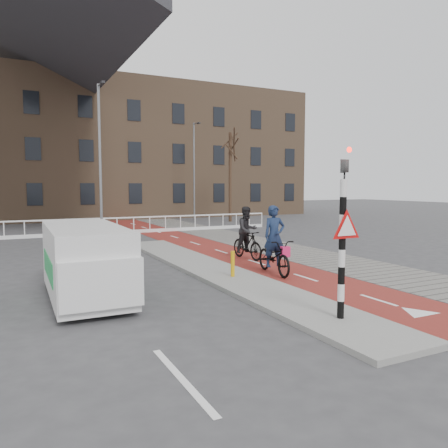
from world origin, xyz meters
name	(u,v)px	position (x,y,z in m)	size (l,w,h in m)	color
ground	(305,298)	(0.00, 0.00, 0.00)	(120.00, 120.00, 0.00)	#38383A
bike_lane	(203,246)	(1.50, 10.00, 0.01)	(2.50, 60.00, 0.01)	maroon
sidewalk	(254,242)	(4.30, 10.00, 0.01)	(3.00, 60.00, 0.01)	slate
curb_island	(214,271)	(-0.70, 4.00, 0.06)	(1.80, 16.00, 0.12)	gray
traffic_signal	(343,229)	(-0.60, -2.02, 1.99)	(0.80, 0.80, 3.68)	black
bollard	(233,264)	(-0.70, 2.69, 0.51)	(0.12, 0.12, 0.78)	#D19C0B
cyclist_near	(274,251)	(0.94, 2.92, 0.76)	(1.00, 2.24, 2.22)	black
cyclist_far	(247,237)	(1.54, 5.79, 0.86)	(0.93, 1.96, 2.05)	black
van	(85,261)	(-5.03, 2.40, 0.98)	(1.80, 4.34, 1.86)	silver
railing	(44,232)	(-5.00, 17.00, 0.31)	(28.00, 0.10, 0.99)	silver
townhouse_row	(53,128)	(-3.00, 32.00, 7.81)	(46.00, 10.00, 15.90)	#7F6047
tree_right	(230,177)	(9.13, 22.06, 3.51)	(0.26, 0.26, 7.01)	#322116
streetlight_near	(100,166)	(-2.83, 11.97, 3.75)	(0.12, 0.12, 7.50)	slate
streetlight_right	(194,172)	(6.80, 23.93, 3.93)	(0.12, 0.12, 7.85)	slate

